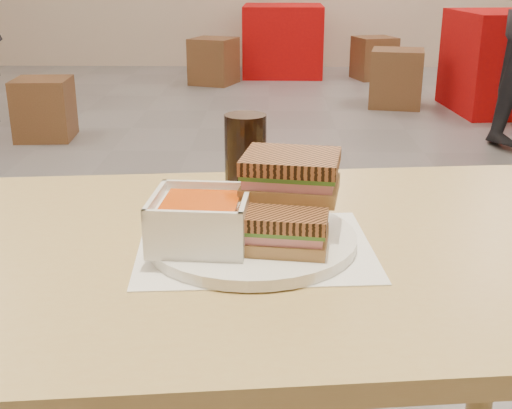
{
  "coord_description": "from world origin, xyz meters",
  "views": [
    {
      "loc": [
        0.03,
        -2.85,
        1.13
      ],
      "look_at": [
        0.01,
        -2.0,
        0.82
      ],
      "focal_mm": 46.48,
      "sensor_mm": 36.0,
      "label": 1
    }
  ],
  "objects_px": {
    "bg_table_1": "(511,62)",
    "bg_table_2": "(283,40)",
    "bg_chair_2l": "(214,61)",
    "plate": "(252,239)",
    "soup_bowl": "(201,222)",
    "bg_chair_0r": "(44,109)",
    "bg_chair_2r": "(374,58)",
    "main_table": "(237,313)",
    "panini_lower": "(283,227)",
    "cola_glass": "(245,159)",
    "bg_chair_1l": "(396,78)"
  },
  "relations": [
    {
      "from": "bg_chair_0r",
      "to": "bg_chair_1l",
      "type": "height_order",
      "value": "bg_chair_1l"
    },
    {
      "from": "main_table",
      "to": "bg_table_2",
      "type": "height_order",
      "value": "main_table"
    },
    {
      "from": "main_table",
      "to": "bg_table_2",
      "type": "xyz_separation_m",
      "value": [
        0.16,
        6.37,
        -0.27
      ]
    },
    {
      "from": "bg_chair_1l",
      "to": "plate",
      "type": "bearing_deg",
      "value": -102.73
    },
    {
      "from": "bg_table_2",
      "to": "bg_chair_1l",
      "type": "distance_m",
      "value": 1.92
    },
    {
      "from": "soup_bowl",
      "to": "bg_chair_0r",
      "type": "height_order",
      "value": "soup_bowl"
    },
    {
      "from": "bg_table_1",
      "to": "bg_chair_2l",
      "type": "bearing_deg",
      "value": 154.01
    },
    {
      "from": "soup_bowl",
      "to": "bg_chair_1l",
      "type": "distance_m",
      "value": 4.9
    },
    {
      "from": "bg_table_1",
      "to": "main_table",
      "type": "bearing_deg",
      "value": -113.35
    },
    {
      "from": "panini_lower",
      "to": "bg_chair_2r",
      "type": "bearing_deg",
      "value": 80.45
    },
    {
      "from": "soup_bowl",
      "to": "bg_table_1",
      "type": "height_order",
      "value": "soup_bowl"
    },
    {
      "from": "plate",
      "to": "bg_table_2",
      "type": "xyz_separation_m",
      "value": [
        0.13,
        6.38,
        -0.4
      ]
    },
    {
      "from": "panini_lower",
      "to": "bg_chair_2l",
      "type": "bearing_deg",
      "value": 95.89
    },
    {
      "from": "plate",
      "to": "bg_table_1",
      "type": "height_order",
      "value": "bg_table_1"
    },
    {
      "from": "main_table",
      "to": "plate",
      "type": "xyz_separation_m",
      "value": [
        0.02,
        -0.01,
        0.12
      ]
    },
    {
      "from": "soup_bowl",
      "to": "panini_lower",
      "type": "relative_size",
      "value": 1.04
    },
    {
      "from": "plate",
      "to": "bg_chair_2l",
      "type": "distance_m",
      "value": 5.83
    },
    {
      "from": "bg_chair_1l",
      "to": "bg_chair_2l",
      "type": "bearing_deg",
      "value": 146.48
    },
    {
      "from": "soup_bowl",
      "to": "cola_glass",
      "type": "xyz_separation_m",
      "value": [
        0.05,
        0.22,
        0.03
      ]
    },
    {
      "from": "bg_chair_2r",
      "to": "bg_chair_2l",
      "type": "bearing_deg",
      "value": -168.06
    },
    {
      "from": "main_table",
      "to": "soup_bowl",
      "type": "height_order",
      "value": "soup_bowl"
    },
    {
      "from": "bg_chair_0r",
      "to": "panini_lower",
      "type": "bearing_deg",
      "value": -66.38
    },
    {
      "from": "cola_glass",
      "to": "bg_chair_2l",
      "type": "relative_size",
      "value": 0.29
    },
    {
      "from": "main_table",
      "to": "bg_chair_2r",
      "type": "bearing_deg",
      "value": 79.78
    },
    {
      "from": "main_table",
      "to": "bg_chair_0r",
      "type": "distance_m",
      "value": 3.86
    },
    {
      "from": "soup_bowl",
      "to": "bg_chair_2l",
      "type": "relative_size",
      "value": 0.27
    },
    {
      "from": "cola_glass",
      "to": "bg_table_1",
      "type": "bearing_deg",
      "value": 65.86
    },
    {
      "from": "panini_lower",
      "to": "bg_table_2",
      "type": "height_order",
      "value": "panini_lower"
    },
    {
      "from": "bg_table_2",
      "to": "bg_chair_2l",
      "type": "relative_size",
      "value": 1.63
    },
    {
      "from": "cola_glass",
      "to": "bg_table_1",
      "type": "xyz_separation_m",
      "value": [
        1.96,
        4.37,
        -0.43
      ]
    },
    {
      "from": "bg_table_1",
      "to": "bg_chair_2r",
      "type": "xyz_separation_m",
      "value": [
        -0.86,
        1.56,
        -0.18
      ]
    },
    {
      "from": "bg_table_1",
      "to": "panini_lower",
      "type": "bearing_deg",
      "value": -112.44
    },
    {
      "from": "soup_bowl",
      "to": "bg_chair_0r",
      "type": "relative_size",
      "value": 0.34
    },
    {
      "from": "bg_table_1",
      "to": "bg_chair_2r",
      "type": "height_order",
      "value": "bg_table_1"
    },
    {
      "from": "plate",
      "to": "bg_table_1",
      "type": "distance_m",
      "value": 4.97
    },
    {
      "from": "soup_bowl",
      "to": "bg_chair_0r",
      "type": "xyz_separation_m",
      "value": [
        -1.45,
        3.57,
        -0.59
      ]
    },
    {
      "from": "soup_bowl",
      "to": "bg_table_2",
      "type": "distance_m",
      "value": 6.43
    },
    {
      "from": "soup_bowl",
      "to": "bg_chair_2r",
      "type": "distance_m",
      "value": 6.28
    },
    {
      "from": "bg_chair_2l",
      "to": "main_table",
      "type": "bearing_deg",
      "value": -84.71
    },
    {
      "from": "panini_lower",
      "to": "cola_glass",
      "type": "relative_size",
      "value": 0.89
    },
    {
      "from": "cola_glass",
      "to": "bg_table_2",
      "type": "height_order",
      "value": "cola_glass"
    },
    {
      "from": "bg_chair_1l",
      "to": "bg_table_1",
      "type": "bearing_deg",
      "value": -9.4
    },
    {
      "from": "plate",
      "to": "bg_chair_2l",
      "type": "height_order",
      "value": "plate"
    },
    {
      "from": "main_table",
      "to": "bg_chair_2l",
      "type": "height_order",
      "value": "main_table"
    },
    {
      "from": "bg_table_2",
      "to": "bg_chair_2r",
      "type": "distance_m",
      "value": 0.99
    },
    {
      "from": "plate",
      "to": "bg_chair_2l",
      "type": "xyz_separation_m",
      "value": [
        -0.56,
        5.77,
        -0.54
      ]
    },
    {
      "from": "bg_table_1",
      "to": "bg_table_2",
      "type": "distance_m",
      "value": 2.57
    },
    {
      "from": "panini_lower",
      "to": "bg_table_1",
      "type": "xyz_separation_m",
      "value": [
        1.9,
        4.6,
        -0.4
      ]
    },
    {
      "from": "bg_table_2",
      "to": "bg_chair_0r",
      "type": "distance_m",
      "value": 3.29
    },
    {
      "from": "plate",
      "to": "panini_lower",
      "type": "height_order",
      "value": "panini_lower"
    }
  ]
}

